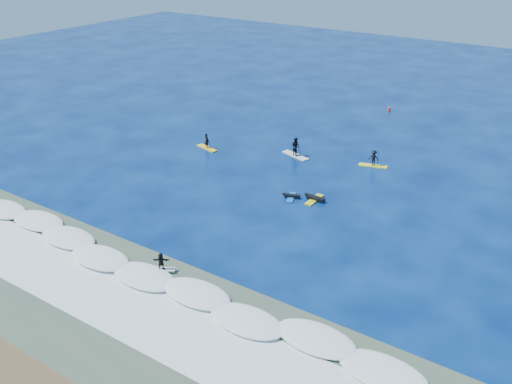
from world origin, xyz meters
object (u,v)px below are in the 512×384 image
Objects in this scene: prone_paddler_near at (314,198)px; prone_paddler_far at (291,196)px; sup_paddler_center at (296,148)px; sup_paddler_left at (207,143)px; marker_buoy at (389,109)px; wave_surfer at (161,263)px; sup_paddler_right at (374,159)px.

prone_paddler_near reaches higher than prone_paddler_far.
sup_paddler_left is at bearing -141.32° from sup_paddler_center.
prone_paddler_far is 26.98m from marker_buoy.
marker_buoy is (-4.28, 26.17, 0.17)m from prone_paddler_near.
sup_paddler_left reaches higher than marker_buoy.
wave_surfer is at bearing -64.53° from sup_paddler_center.
sup_paddler_left is 15.33m from prone_paddler_near.
marker_buoy is (-1.19, 41.13, -0.40)m from wave_surfer.
prone_paddler_far is (-2.83, -10.11, -0.58)m from sup_paddler_right.
sup_paddler_center is at bearing 39.24° from prone_paddler_near.
sup_paddler_left is 1.37× the size of prone_paddler_far.
sup_paddler_center reaches higher than prone_paddler_near.
sup_paddler_left is 3.54× the size of marker_buoy.
prone_paddler_far is at bearing 110.52° from prone_paddler_near.
sup_paddler_right is 1.17× the size of prone_paddler_near.
sup_paddler_right reaches higher than marker_buoy.
sup_paddler_left is 13.85m from prone_paddler_far.
wave_surfer is (-3.09, -14.95, 0.57)m from prone_paddler_near.
sup_paddler_center reaches higher than wave_surfer.
sup_paddler_left is 1.01× the size of sup_paddler_right.
wave_surfer is at bearing 167.71° from prone_paddler_near.
marker_buoy is (-5.31, 16.76, -0.38)m from sup_paddler_right.
sup_paddler_right is at bearing 32.22° from sup_paddler_left.
prone_paddler_far is at bearing -84.74° from marker_buoy.
prone_paddler_far is (4.52, -8.26, -0.68)m from sup_paddler_center.
prone_paddler_near is 3.02× the size of marker_buoy.
sup_paddler_center reaches higher than sup_paddler_right.
sup_paddler_center is 18.72m from marker_buoy.
sup_paddler_center is 1.63× the size of prone_paddler_far.
wave_surfer is at bearing -44.68° from sup_paddler_left.
sup_paddler_left is at bearing -178.18° from sup_paddler_right.
wave_surfer is at bearing -88.35° from marker_buoy.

